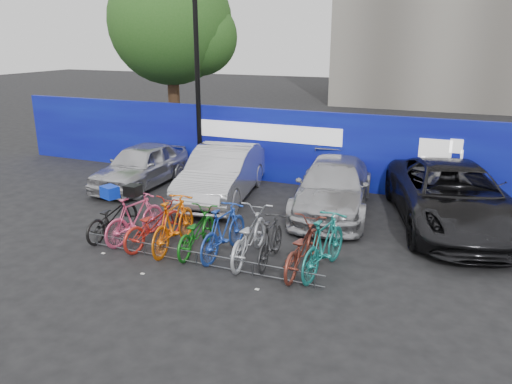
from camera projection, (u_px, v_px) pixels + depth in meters
The scene contains 21 objects.
ground at pixel (210, 254), 11.08m from camera, with size 100.00×100.00×0.00m, color black.
hoarding at pixel (297, 148), 15.99m from camera, with size 22.00×0.18×2.40m.
tree at pixel (176, 25), 20.92m from camera, with size 5.40×5.20×7.80m.
lamppost at pixel (198, 80), 16.04m from camera, with size 0.25×0.50×6.11m.
bike_rack at pixel (196, 258), 10.50m from camera, with size 5.60×0.03×0.30m.
car_0 at pixel (141, 165), 15.92m from camera, with size 1.61×4.01×1.37m, color silver.
car_1 at pixel (222, 173), 14.67m from camera, with size 1.63×4.67×1.54m, color #B4B4B8.
car_2 at pixel (333, 187), 13.62m from camera, with size 1.94×4.77×1.38m, color #ACADB1.
car_3 at pixel (453, 197), 12.45m from camera, with size 2.62×5.68×1.58m, color black.
bike_0 at pixel (112, 217), 11.95m from camera, with size 0.64×1.84×0.97m, color black.
bike_1 at pixel (135, 218), 11.66m from camera, with size 0.52×1.85×1.11m, color #E04C79.
bike_2 at pixel (153, 224), 11.43m from camera, with size 0.67×1.92×1.01m, color red.
bike_3 at pixel (174, 224), 11.17m from camera, with size 0.57×2.02×1.21m, color orange.
bike_4 at pixel (196, 231), 11.07m from camera, with size 0.64×1.83×0.96m, color #136815.
bike_5 at pixel (224, 231), 10.83m from camera, with size 0.54×1.92×1.15m, color #1E41A5.
bike_6 at pixel (249, 236), 10.64m from camera, with size 0.73×2.10×1.10m, color #ADB0B6.
bike_7 at pixel (271, 241), 10.48m from camera, with size 0.48×1.71×1.03m, color #28282A.
bike_8 at pixel (302, 247), 10.14m from camera, with size 0.69×1.99×1.05m, color maroon.
bike_9 at pixel (324, 245), 10.03m from camera, with size 0.58×2.04×1.23m, color #1A7D75.
cargo_crate at pixel (110, 192), 11.76m from camera, with size 0.40×0.30×0.28m, color #0A2CC6.
cargo_topcase at pixel (133, 190), 11.46m from camera, with size 0.34×0.30×0.25m, color black.
Camera 1 is at (4.89, -8.97, 4.62)m, focal length 35.00 mm.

